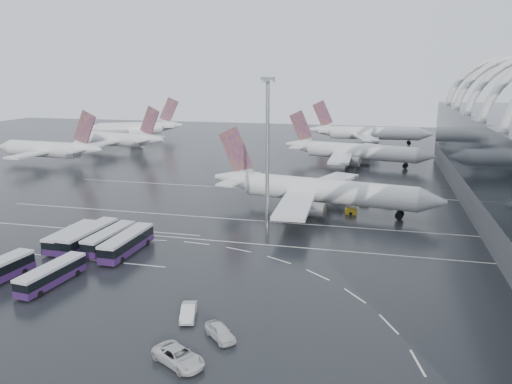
% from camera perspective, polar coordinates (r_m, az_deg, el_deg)
% --- Properties ---
extents(ground, '(420.00, 420.00, 0.00)m').
position_cam_1_polar(ground, '(91.72, -0.47, -5.49)').
color(ground, black).
rests_on(ground, ground).
extents(lane_marking_near, '(120.00, 0.25, 0.01)m').
position_cam_1_polar(lane_marking_near, '(89.89, -0.79, -5.89)').
color(lane_marking_near, silver).
rests_on(lane_marking_near, ground).
extents(lane_marking_mid, '(120.00, 0.25, 0.01)m').
position_cam_1_polar(lane_marking_mid, '(102.82, 1.18, -3.37)').
color(lane_marking_mid, silver).
rests_on(lane_marking_mid, ground).
extents(lane_marking_far, '(120.00, 0.25, 0.01)m').
position_cam_1_polar(lane_marking_far, '(129.36, 3.89, 0.13)').
color(lane_marking_far, silver).
rests_on(lane_marking_far, ground).
extents(bus_bay_line_south, '(28.00, 0.25, 0.01)m').
position_cam_1_polar(bus_bay_line_south, '(87.08, -18.83, -7.30)').
color(bus_bay_line_south, silver).
rests_on(bus_bay_line_south, ground).
extents(bus_bay_line_north, '(28.00, 0.25, 0.01)m').
position_cam_1_polar(bus_bay_line_north, '(100.08, -13.95, -4.26)').
color(bus_bay_line_north, silver).
rests_on(bus_bay_line_north, ground).
extents(airliner_main, '(52.43, 45.40, 17.79)m').
position_cam_1_polar(airliner_main, '(110.76, 6.98, 0.15)').
color(airliner_main, silver).
rests_on(airliner_main, ground).
extents(airliner_gate_b, '(49.86, 44.11, 17.41)m').
position_cam_1_polar(airliner_gate_b, '(168.54, 11.08, 4.56)').
color(airliner_gate_b, silver).
rests_on(airliner_gate_b, ground).
extents(airliner_gate_c, '(51.62, 47.66, 18.41)m').
position_cam_1_polar(airliner_gate_c, '(218.75, 12.61, 6.56)').
color(airliner_gate_c, silver).
rests_on(airliner_gate_c, ground).
extents(jet_remote_west, '(41.84, 33.71, 18.23)m').
position_cam_1_polar(jet_remote_west, '(180.97, -22.49, 4.50)').
color(jet_remote_west, silver).
rests_on(jet_remote_west, ground).
extents(jet_remote_mid, '(41.32, 33.41, 17.99)m').
position_cam_1_polar(jet_remote_mid, '(200.31, -15.30, 5.80)').
color(jet_remote_mid, silver).
rests_on(jet_remote_mid, ground).
extents(jet_remote_far, '(40.62, 33.24, 18.85)m').
position_cam_1_polar(jet_remote_far, '(237.48, -13.45, 7.10)').
color(jet_remote_far, silver).
rests_on(jet_remote_far, ground).
extents(bus_row_near_a, '(3.19, 12.44, 3.05)m').
position_cam_1_polar(bus_row_near_a, '(94.02, -20.42, -4.82)').
color(bus_row_near_a, '#2F1542').
rests_on(bus_row_near_a, ground).
extents(bus_row_near_b, '(4.03, 14.17, 3.45)m').
position_cam_1_polar(bus_row_near_b, '(92.38, -18.60, -4.85)').
color(bus_row_near_b, '#2F1542').
rests_on(bus_row_near_b, ground).
extents(bus_row_near_c, '(3.62, 12.98, 3.16)m').
position_cam_1_polar(bus_row_near_c, '(90.80, -16.43, -5.11)').
color(bus_row_near_c, '#2F1542').
rests_on(bus_row_near_c, ground).
extents(bus_row_near_d, '(3.52, 13.80, 3.38)m').
position_cam_1_polar(bus_row_near_d, '(87.37, -14.53, -5.64)').
color(bus_row_near_d, '#2F1542').
rests_on(bus_row_near_d, ground).
extents(bus_row_far_c, '(3.90, 12.20, 2.95)m').
position_cam_1_polar(bus_row_far_c, '(78.31, -22.33, -8.70)').
color(bus_row_far_c, '#2F1542').
rests_on(bus_row_far_c, ground).
extents(van_curve_a, '(6.98, 5.68, 1.77)m').
position_cam_1_polar(van_curve_a, '(55.64, -8.84, -18.06)').
color(van_curve_a, silver).
rests_on(van_curve_a, ground).
extents(van_curve_b, '(4.95, 4.93, 1.70)m').
position_cam_1_polar(van_curve_b, '(59.65, -4.11, -15.64)').
color(van_curve_b, silver).
rests_on(van_curve_b, ground).
extents(van_curve_c, '(2.99, 5.30, 1.65)m').
position_cam_1_polar(van_curve_c, '(64.43, -7.74, -13.41)').
color(van_curve_c, silver).
rests_on(van_curve_c, ground).
extents(floodlight_mast, '(2.23, 2.23, 29.04)m').
position_cam_1_polar(floodlight_mast, '(94.37, 1.32, 6.45)').
color(floodlight_mast, gray).
rests_on(floodlight_mast, ground).
extents(gse_cart_belly_a, '(2.46, 1.45, 1.34)m').
position_cam_1_polar(gse_cart_belly_a, '(109.84, 10.80, -2.15)').
color(gse_cart_belly_a, '#AC8A17').
rests_on(gse_cart_belly_a, ground).
extents(gse_cart_belly_b, '(2.11, 1.25, 1.15)m').
position_cam_1_polar(gse_cart_belly_b, '(119.67, 14.85, -1.12)').
color(gse_cart_belly_b, slate).
rests_on(gse_cart_belly_b, ground).
extents(gse_cart_belly_c, '(2.12, 1.25, 1.16)m').
position_cam_1_polar(gse_cart_belly_c, '(109.26, 6.63, -2.13)').
color(gse_cart_belly_c, '#AC8A17').
rests_on(gse_cart_belly_c, ground).
extents(gse_cart_belly_e, '(2.26, 1.33, 1.23)m').
position_cam_1_polar(gse_cart_belly_e, '(119.08, 12.26, -1.02)').
color(gse_cart_belly_e, '#AC8A17').
rests_on(gse_cart_belly_e, ground).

